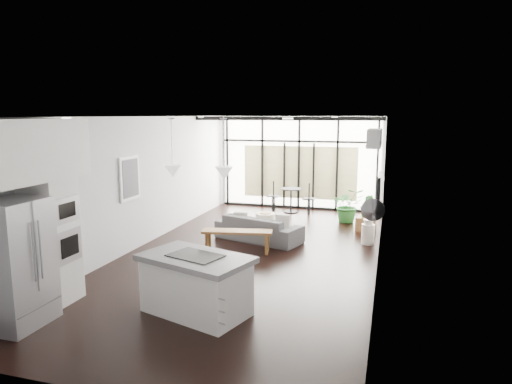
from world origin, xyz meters
The scene contains 27 objects.
floor centered at (0.00, 0.00, 0.00)m, with size 5.00×10.00×0.00m, color black.
ceiling centered at (0.00, 0.00, 2.80)m, with size 5.00×10.00×0.00m, color white.
wall_left centered at (-2.50, 0.00, 1.40)m, with size 0.02×10.00×2.80m, color #BCBCBE.
wall_right centered at (2.50, 0.00, 1.40)m, with size 0.02×10.00×2.80m, color #BCBCBE.
wall_back centered at (0.00, 5.00, 1.40)m, with size 5.00×0.02×2.80m, color #BCBCBE.
wall_front centered at (0.00, -5.00, 1.40)m, with size 5.00×0.02×2.80m, color #BCBCBE.
glazing centered at (0.00, 4.88, 1.40)m, with size 5.00×0.20×2.80m, color black.
skylight centered at (0.00, 4.00, 2.77)m, with size 4.70×1.90×0.06m, color white.
neighbour_building centered at (0.00, 4.95, 1.10)m, with size 3.50×0.02×1.60m, color beige.
island centered at (0.06, -2.93, 0.43)m, with size 1.57×0.93×0.86m, color white.
cooktop centered at (0.06, -2.93, 0.86)m, with size 0.74×0.49×0.01m, color black.
fridge centered at (-2.10, -3.95, 0.87)m, with size 0.67×0.84×1.73m, color #9F9FA5.
appliance_column centered at (-2.20, -3.15, 1.17)m, with size 0.61×0.64×2.35m, color white.
upper_cabinets centered at (-2.12, -3.50, 2.35)m, with size 0.62×1.75×0.86m, color white.
pendant_left centered at (-0.40, -2.65, 2.02)m, with size 0.26×0.26×0.18m, color white.
pendant_right centered at (0.40, -2.65, 2.02)m, with size 0.26×0.26×0.18m, color white.
sofa centered at (-0.16, 1.05, 0.39)m, with size 1.99×0.58×0.78m, color #4A4A4C.
console_bench centered at (-0.33, 0.04, 0.23)m, with size 1.46×0.36×0.47m, color brown.
pouf centered at (-0.29, 2.13, 0.20)m, with size 0.49×0.49×0.40m, color beige.
crate centered at (2.15, 2.63, 0.18)m, with size 0.47×0.47×0.35m, color brown.
plant_tall centered at (1.62, 3.46, 0.36)m, with size 0.83×0.93×0.72m, color #276D2A.
plant_crate centered at (2.15, 2.63, 0.48)m, with size 0.31×0.57×0.25m, color #276D2A.
milk_can centered at (2.25, 1.44, 0.28)m, with size 0.29×0.29×0.56m, color beige.
bistro_set centered at (-0.09, 4.23, 0.35)m, with size 1.47×0.59×0.71m, color black.
tv centered at (2.46, 1.00, 1.30)m, with size 0.05×1.10×0.65m, color black.
ac_unit centered at (2.38, -0.80, 2.45)m, with size 0.22×0.90×0.30m, color white.
framed_art centered at (-2.47, -0.50, 1.55)m, with size 0.04×0.70×0.90m, color black.
Camera 1 is at (2.64, -8.65, 2.83)m, focal length 32.00 mm.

